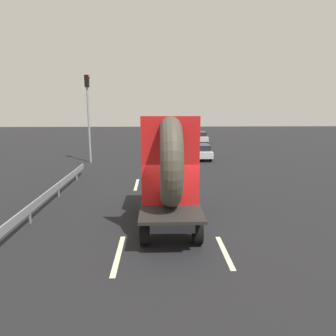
# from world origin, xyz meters

# --- Properties ---
(ground_plane) EXTENTS (120.00, 120.00, 0.00)m
(ground_plane) POSITION_xyz_m (0.00, 0.00, 0.00)
(ground_plane) COLOR black
(flatbed_truck) EXTENTS (2.02, 5.43, 4.06)m
(flatbed_truck) POSITION_xyz_m (-0.39, 1.21, 1.88)
(flatbed_truck) COLOR black
(flatbed_truck) RESTS_ON ground_plane
(distant_sedan) EXTENTS (1.65, 3.84, 1.25)m
(distant_sedan) POSITION_xyz_m (2.83, 15.76, 0.67)
(distant_sedan) COLOR black
(distant_sedan) RESTS_ON ground_plane
(traffic_light) EXTENTS (0.42, 0.36, 6.73)m
(traffic_light) POSITION_xyz_m (-6.13, 14.41, 4.32)
(traffic_light) COLOR gray
(traffic_light) RESTS_ON ground_plane
(guardrail) EXTENTS (0.10, 13.88, 0.71)m
(guardrail) POSITION_xyz_m (-5.66, 2.98, 0.53)
(guardrail) COLOR gray
(guardrail) RESTS_ON ground_plane
(lane_dash_left_near) EXTENTS (0.16, 2.59, 0.01)m
(lane_dash_left_near) POSITION_xyz_m (-2.00, -1.45, 0.00)
(lane_dash_left_near) COLOR beige
(lane_dash_left_near) RESTS_ON ground_plane
(lane_dash_left_far) EXTENTS (0.16, 2.60, 0.01)m
(lane_dash_left_far) POSITION_xyz_m (-2.00, 7.02, 0.00)
(lane_dash_left_far) COLOR beige
(lane_dash_left_far) RESTS_ON ground_plane
(lane_dash_right_near) EXTENTS (0.16, 2.21, 0.01)m
(lane_dash_right_near) POSITION_xyz_m (1.22, -1.40, 0.00)
(lane_dash_right_near) COLOR beige
(lane_dash_right_near) RESTS_ON ground_plane
(lane_dash_right_far) EXTENTS (0.16, 2.41, 0.01)m
(lane_dash_right_far) POSITION_xyz_m (1.22, 6.96, 0.00)
(lane_dash_right_far) COLOR beige
(lane_dash_right_far) RESTS_ON ground_plane
(oncoming_car) EXTENTS (1.77, 4.14, 1.35)m
(oncoming_car) POSITION_xyz_m (4.37, 27.85, 0.72)
(oncoming_car) COLOR black
(oncoming_car) RESTS_ON ground_plane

